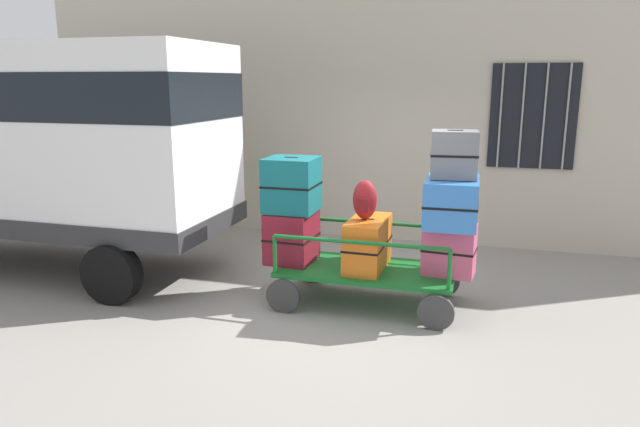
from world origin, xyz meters
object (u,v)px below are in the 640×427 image
at_px(suitcase_left_bottom, 292,237).
at_px(suitcase_left_middle, 292,185).
at_px(luggage_cart, 367,275).
at_px(suitcase_center_top, 454,154).
at_px(backpack, 365,200).
at_px(suitcase_midleft_bottom, 368,243).
at_px(suitcase_center_bottom, 449,249).
at_px(van, 43,136).
at_px(suitcase_center_middle, 452,201).

height_order(suitcase_left_bottom, suitcase_left_middle, suitcase_left_middle).
bearing_deg(suitcase_left_bottom, luggage_cart, -0.93).
distance_m(suitcase_center_top, backpack, 1.08).
bearing_deg(suitcase_midleft_bottom, suitcase_center_bottom, 0.59).
relative_size(suitcase_left_middle, backpack, 1.43).
height_order(suitcase_left_middle, suitcase_center_top, suitcase_center_top).
relative_size(suitcase_left_bottom, suitcase_left_middle, 0.96).
distance_m(luggage_cart, backpack, 0.87).
xyz_separation_m(suitcase_left_bottom, suitcase_left_middle, (0.00, 0.02, 0.62)).
height_order(van, luggage_cart, van).
relative_size(suitcase_midleft_bottom, suitcase_center_middle, 0.98).
distance_m(suitcase_center_bottom, backpack, 1.07).
xyz_separation_m(suitcase_left_bottom, suitcase_center_bottom, (1.81, 0.02, -0.01)).
height_order(suitcase_center_middle, suitcase_center_top, suitcase_center_top).
bearing_deg(suitcase_center_middle, suitcase_center_bottom, 90.00).
height_order(suitcase_center_bottom, suitcase_center_top, suitcase_center_top).
xyz_separation_m(suitcase_center_top, backpack, (-0.94, -0.04, -0.54)).
relative_size(suitcase_center_bottom, backpack, 1.34).
bearing_deg(backpack, suitcase_left_bottom, 178.34).
xyz_separation_m(luggage_cart, suitcase_left_bottom, (-0.90, 0.01, 0.38)).
relative_size(luggage_cart, suitcase_left_bottom, 3.36).
distance_m(van, suitcase_left_middle, 3.49).
bearing_deg(suitcase_center_bottom, luggage_cart, -177.67).
bearing_deg(van, suitcase_center_bottom, -0.87).
xyz_separation_m(suitcase_left_bottom, backpack, (0.87, -0.03, 0.49)).
xyz_separation_m(luggage_cart, backpack, (-0.03, -0.01, 0.87)).
distance_m(suitcase_left_bottom, suitcase_center_bottom, 1.81).
distance_m(suitcase_left_bottom, suitcase_center_middle, 1.88).
relative_size(luggage_cart, suitcase_left_middle, 3.24).
xyz_separation_m(suitcase_left_bottom, suitcase_center_middle, (1.81, 0.01, 0.53)).
bearing_deg(backpack, suitcase_center_top, 2.32).
xyz_separation_m(van, suitcase_center_middle, (5.27, -0.09, -0.55)).
bearing_deg(suitcase_left_middle, backpack, -2.91).
relative_size(van, suitcase_midleft_bottom, 5.80).
relative_size(suitcase_left_bottom, suitcase_center_bottom, 1.03).
height_order(van, backpack, van).
bearing_deg(suitcase_center_middle, luggage_cart, -178.54).
relative_size(suitcase_left_bottom, suitcase_center_middle, 0.70).
xyz_separation_m(suitcase_left_bottom, suitcase_center_top, (1.81, 0.01, 1.03)).
bearing_deg(suitcase_midleft_bottom, suitcase_left_bottom, -179.19).
height_order(suitcase_center_bottom, backpack, backpack).
bearing_deg(suitcase_center_middle, backpack, -177.95).
distance_m(luggage_cart, suitcase_center_bottom, 0.98).
relative_size(van, suitcase_center_top, 9.53).
relative_size(van, suitcase_left_bottom, 8.06).
xyz_separation_m(van, suitcase_center_bottom, (5.27, -0.08, -1.09)).
bearing_deg(suitcase_left_middle, suitcase_center_top, -0.20).
height_order(suitcase_midleft_bottom, suitcase_center_middle, suitcase_center_middle).
bearing_deg(suitcase_center_top, suitcase_left_bottom, -179.60).
height_order(suitcase_left_bottom, suitcase_midleft_bottom, suitcase_left_bottom).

